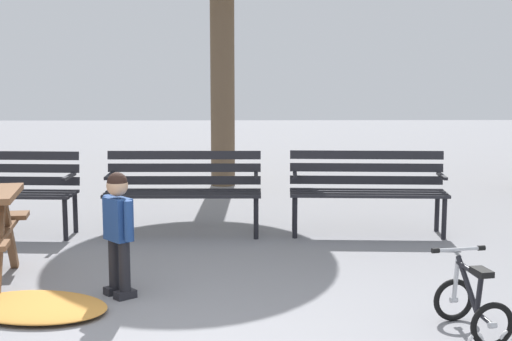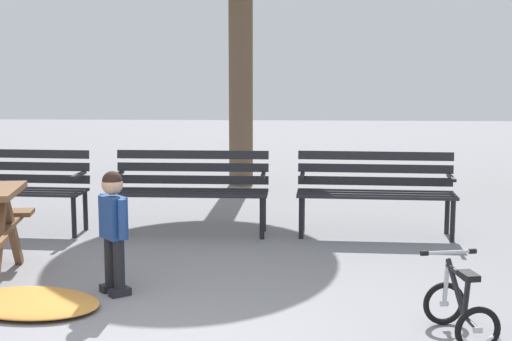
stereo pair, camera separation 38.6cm
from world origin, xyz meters
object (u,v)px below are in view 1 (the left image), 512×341
object	(u,v)px
park_bench_left	(184,185)
child_standing	(118,225)
park_bench_far_left	(0,186)
park_bench_right	(367,185)
kids_bicycle	(473,305)

from	to	relation	value
park_bench_left	child_standing	size ratio (longest dim) A/B	1.67
park_bench_left	child_standing	distance (m)	2.14
park_bench_far_left	park_bench_right	size ratio (longest dim) A/B	1.00
park_bench_right	child_standing	xyz separation A→B (m)	(-2.23, -2.10, 0.05)
park_bench_far_left	park_bench_left	world-z (taller)	same
park_bench_left	park_bench_right	xyz separation A→B (m)	(1.90, -0.01, 0.00)
park_bench_right	park_bench_left	bearing A→B (deg)	179.63
child_standing	park_bench_far_left	bearing A→B (deg)	126.64
child_standing	kids_bicycle	xyz separation A→B (m)	(2.46, -0.85, -0.36)
park_bench_left	kids_bicycle	bearing A→B (deg)	-54.17
park_bench_left	park_bench_far_left	bearing A→B (deg)	-179.96
park_bench_left	child_standing	bearing A→B (deg)	-98.70
park_bench_right	kids_bicycle	distance (m)	2.98
park_bench_far_left	park_bench_left	bearing A→B (deg)	0.04
park_bench_right	child_standing	distance (m)	3.06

